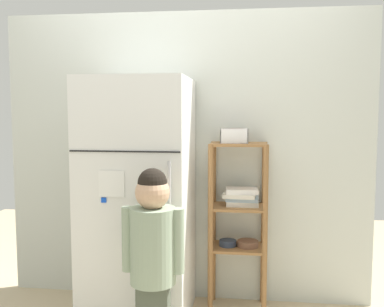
# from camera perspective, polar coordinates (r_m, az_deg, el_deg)

# --- Properties ---
(kitchen_wall_back) EXTENTS (2.70, 0.03, 2.12)m
(kitchen_wall_back) POSITION_cam_1_polar(r_m,az_deg,el_deg) (3.26, -0.85, -0.53)
(kitchen_wall_back) COLOR silver
(kitchen_wall_back) RESTS_ON ground
(refrigerator) EXTENTS (0.69, 0.70, 1.62)m
(refrigerator) POSITION_cam_1_polar(r_m,az_deg,el_deg) (2.99, -6.91, -5.94)
(refrigerator) COLOR white
(refrigerator) RESTS_ON ground
(child_standing) EXTENTS (0.35, 0.26, 1.09)m
(child_standing) POSITION_cam_1_polar(r_m,az_deg,el_deg) (2.50, -5.07, -11.73)
(child_standing) COLOR #495143
(child_standing) RESTS_ON ground
(pantry_shelf_unit) EXTENTS (0.40, 0.29, 1.18)m
(pantry_shelf_unit) POSITION_cam_1_polar(r_m,az_deg,el_deg) (3.12, 6.12, -7.62)
(pantry_shelf_unit) COLOR olive
(pantry_shelf_unit) RESTS_ON ground
(fruit_bin) EXTENTS (0.19, 0.17, 0.10)m
(fruit_bin) POSITION_cam_1_polar(r_m,az_deg,el_deg) (3.04, 5.58, 2.14)
(fruit_bin) COLOR white
(fruit_bin) RESTS_ON pantry_shelf_unit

